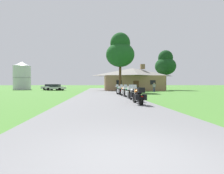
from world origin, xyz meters
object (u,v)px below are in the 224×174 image
Objects in this scene: motorcycle_green_third_in_row at (128,92)px; bystander_gray_shirt_near_lodge at (154,87)px; motorcycle_orange_nearest_to_camera at (139,96)px; motorcycle_orange_fourth_in_row at (124,91)px; tree_right_of_lodge at (165,64)px; tree_by_lodge_front at (120,52)px; parked_silver_sedan_far_left at (55,88)px; metal_silo_distant at (22,76)px; motorcycle_green_fifth_in_row at (119,90)px; parked_silver_suv_far_left at (52,87)px; motorcycle_silver_second_in_row at (134,94)px; motorcycle_black_farthest_in_row at (118,90)px.

motorcycle_green_third_in_row is 15.91m from bystander_gray_shirt_near_lodge.
motorcycle_orange_fourth_in_row is at bearing 84.96° from motorcycle_orange_nearest_to_camera.
motorcycle_green_third_in_row is at bearing 83.65° from motorcycle_orange_nearest_to_camera.
tree_right_of_lodge is (13.42, 24.85, 5.73)m from motorcycle_green_third_in_row.
tree_by_lodge_front reaches higher than parked_silver_sedan_far_left.
tree_by_lodge_front is 1.48× the size of metal_silo_distant.
motorcycle_green_fifth_in_row is (-0.24, 5.26, 0.00)m from motorcycle_green_third_in_row.
metal_silo_distant is at bearing 170.53° from tree_right_of_lodge.
bystander_gray_shirt_near_lodge is at bearing -114.43° from parked_silver_suv_far_left.
motorcycle_silver_second_in_row is at bearing -96.38° from motorcycle_orange_fourth_in_row.
motorcycle_green_fifth_in_row is 24.17m from parked_silver_suv_far_left.
tree_by_lodge_front is (-12.34, -10.07, 0.93)m from tree_right_of_lodge.
metal_silo_distant is (-29.80, 16.65, 2.68)m from bystander_gray_shirt_near_lodge.
motorcycle_green_third_in_row and motorcycle_black_farthest_in_row have the same top height.
parked_silver_suv_far_left is at bearing -7.88° from bystander_gray_shirt_near_lodge.
bystander_gray_shirt_near_lodge is at bearing 41.71° from motorcycle_green_fifth_in_row.
motorcycle_green_fifth_in_row is at bearing -142.55° from parked_silver_suv_far_left.
metal_silo_distant reaches higher than parked_silver_suv_far_left.
parked_silver_suv_far_left reaches higher than motorcycle_orange_fourth_in_row.
motorcycle_green_third_in_row is (0.26, 5.37, 0.00)m from motorcycle_orange_nearest_to_camera.
metal_silo_distant is 1.61× the size of parked_silver_sedan_far_left.
metal_silo_distant is 13.03m from parked_silver_sedan_far_left.
motorcycle_green_third_in_row is at bearing -95.04° from motorcycle_orange_fourth_in_row.
motorcycle_silver_second_in_row is at bearing -56.26° from metal_silo_distant.
tree_right_of_lodge is (13.52, 17.12, 5.73)m from motorcycle_black_farthest_in_row.
motorcycle_orange_fourth_in_row is 26.57m from parked_silver_suv_far_left.
tree_by_lodge_front is (1.31, 9.52, 6.66)m from motorcycle_green_fifth_in_row.
motorcycle_green_third_in_row is 2.54m from motorcycle_orange_fourth_in_row.
tree_right_of_lodge reaches higher than motorcycle_silver_second_in_row.
bystander_gray_shirt_near_lodge is (7.16, 14.21, 0.32)m from motorcycle_green_third_in_row.
motorcycle_black_farthest_in_row is (-0.04, 5.18, 0.00)m from motorcycle_orange_fourth_in_row.
motorcycle_orange_nearest_to_camera is 1.00× the size of motorcycle_green_fifth_in_row.
parked_silver_sedan_far_left is (-12.31, 26.34, 0.03)m from motorcycle_silver_second_in_row.
motorcycle_silver_second_in_row is 10.67m from motorcycle_black_farthest_in_row.
tree_right_of_lodge is 2.04× the size of parked_silver_suv_far_left.
motorcycle_orange_nearest_to_camera is 0.20× the size of tree_by_lodge_front.
motorcycle_black_farthest_in_row is 9.74m from bystander_gray_shirt_near_lodge.
metal_silo_distant is (-36.05, 6.01, -2.73)m from tree_right_of_lodge.
motorcycle_orange_fourth_in_row is at bearing -139.04° from parked_silver_sedan_far_left.
tree_right_of_lodge is 15.95m from tree_by_lodge_front.
parked_silver_sedan_far_left is at bearing 115.08° from motorcycle_green_fifth_in_row.
tree_by_lodge_front is (1.18, 7.05, 6.66)m from motorcycle_black_farthest_in_row.
motorcycle_green_fifth_in_row is 1.00× the size of motorcycle_black_farthest_in_row.
motorcycle_green_third_in_row is 1.00× the size of motorcycle_black_farthest_in_row.
motorcycle_green_third_in_row is 0.29× the size of metal_silo_distant.
motorcycle_black_farthest_in_row is (0.16, 13.09, 0.00)m from motorcycle_orange_nearest_to_camera.
motorcycle_green_fifth_in_row is 0.47× the size of parked_silver_sedan_far_left.
motorcycle_orange_fourth_in_row is 2.72m from motorcycle_green_fifth_in_row.
motorcycle_green_fifth_in_row is at bearing -97.85° from tree_by_lodge_front.
motorcycle_green_third_in_row is 1.00× the size of motorcycle_green_fifth_in_row.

